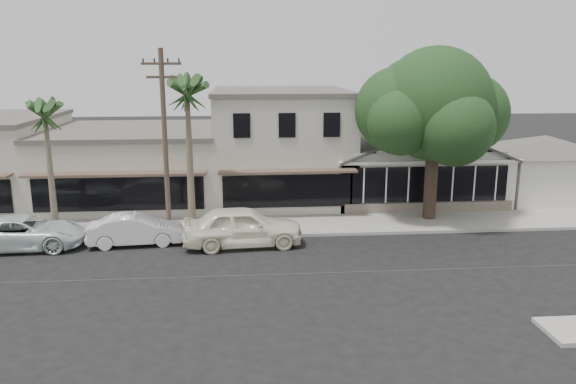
{
  "coord_description": "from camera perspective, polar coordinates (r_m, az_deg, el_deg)",
  "views": [
    {
      "loc": [
        -5.46,
        -21.26,
        8.35
      ],
      "look_at": [
        -3.16,
        6.0,
        2.02
      ],
      "focal_mm": 35.0,
      "sensor_mm": 36.0,
      "label": 1
    }
  ],
  "objects": [
    {
      "name": "shade_tree",
      "position": [
        30.55,
        14.43,
        8.33
      ],
      "size": [
        8.31,
        7.51,
        9.22
      ],
      "rotation": [
        0.0,
        0.0,
        -0.04
      ],
      "color": "#423228",
      "rests_on": "ground"
    },
    {
      "name": "side_cottage",
      "position": [
        38.32,
        24.42,
        1.55
      ],
      "size": [
        6.0,
        6.0,
        3.0
      ],
      "primitive_type": "cube",
      "color": "silver",
      "rests_on": "ground"
    },
    {
      "name": "palm_east",
      "position": [
        27.84,
        -10.22,
        10.02
      ],
      "size": [
        3.45,
        3.45,
        8.21
      ],
      "color": "#726651",
      "rests_on": "ground"
    },
    {
      "name": "row_building_near",
      "position": [
        35.22,
        -0.78,
        4.69
      ],
      "size": [
        8.0,
        10.0,
        6.5
      ],
      "primitive_type": "cube",
      "color": "#BBB7A9",
      "rests_on": "ground"
    },
    {
      "name": "utility_pole",
      "position": [
        26.93,
        -12.39,
        5.12
      ],
      "size": [
        1.8,
        0.24,
        9.0
      ],
      "color": "brown",
      "rests_on": "ground"
    },
    {
      "name": "row_building_midnear",
      "position": [
        35.92,
        -15.26,
        2.54
      ],
      "size": [
        10.0,
        10.0,
        4.2
      ],
      "primitive_type": "cube",
      "color": "beige",
      "rests_on": "ground"
    },
    {
      "name": "car_2",
      "position": [
        28.44,
        -25.25,
        -3.75
      ],
      "size": [
        5.53,
        2.76,
        1.51
      ],
      "primitive_type": "imported",
      "rotation": [
        0.0,
        0.0,
        1.62
      ],
      "color": "silver",
      "rests_on": "ground"
    },
    {
      "name": "sidewalk_north",
      "position": [
        29.32,
        -9.62,
        -3.56
      ],
      "size": [
        90.0,
        3.5,
        0.15
      ],
      "primitive_type": "cube",
      "color": "#9E9991",
      "rests_on": "ground"
    },
    {
      "name": "car_1",
      "position": [
        27.24,
        -15.22,
        -3.71
      ],
      "size": [
        4.51,
        1.94,
        1.44
      ],
      "primitive_type": "imported",
      "rotation": [
        0.0,
        0.0,
        1.67
      ],
      "color": "white",
      "rests_on": "ground"
    },
    {
      "name": "palm_mid",
      "position": [
        28.75,
        -23.47,
        7.3
      ],
      "size": [
        2.77,
        2.77,
        7.07
      ],
      "color": "#726651",
      "rests_on": "ground"
    },
    {
      "name": "car_0",
      "position": [
        26.12,
        -4.62,
        -3.5
      ],
      "size": [
        5.67,
        2.63,
        1.88
      ],
      "primitive_type": "imported",
      "rotation": [
        0.0,
        0.0,
        1.65
      ],
      "color": "white",
      "rests_on": "ground"
    },
    {
      "name": "ground",
      "position": [
        23.48,
        9.03,
        -7.97
      ],
      "size": [
        140.0,
        140.0,
        0.0
      ],
      "primitive_type": "plane",
      "color": "black",
      "rests_on": "ground"
    },
    {
      "name": "corner_shop",
      "position": [
        35.78,
        12.26,
        3.5
      ],
      "size": [
        10.4,
        8.6,
        5.1
      ],
      "color": "silver",
      "rests_on": "ground"
    }
  ]
}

